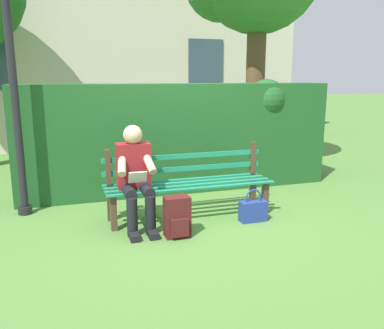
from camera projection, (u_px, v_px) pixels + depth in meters
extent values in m
plane|color=#517F38|center=(190.00, 217.00, 4.95)|extent=(60.00, 60.00, 0.00)
cube|color=#4C3828|center=(265.00, 198.00, 5.03)|extent=(0.07, 0.07, 0.41)
cube|color=#4C3828|center=(114.00, 213.00, 4.46)|extent=(0.07, 0.07, 0.41)
cube|color=#4C3828|center=(253.00, 190.00, 5.35)|extent=(0.07, 0.07, 0.41)
cube|color=#4C3828|center=(110.00, 204.00, 4.78)|extent=(0.07, 0.07, 0.41)
cube|color=#1E8460|center=(184.00, 179.00, 5.07)|extent=(2.04, 0.06, 0.02)
cube|color=#1E8460|center=(188.00, 182.00, 4.93)|extent=(2.04, 0.06, 0.02)
cube|color=#1E8460|center=(191.00, 185.00, 4.79)|extent=(2.04, 0.06, 0.02)
cube|color=#1E8460|center=(195.00, 188.00, 4.66)|extent=(2.04, 0.06, 0.02)
cube|color=#4C3828|center=(252.00, 158.00, 5.29)|extent=(0.06, 0.06, 0.42)
cube|color=#4C3828|center=(108.00, 167.00, 4.73)|extent=(0.06, 0.06, 0.42)
cube|color=#1E8460|center=(184.00, 169.00, 5.03)|extent=(2.04, 0.02, 0.06)
cube|color=#1E8460|center=(184.00, 156.00, 4.99)|extent=(2.04, 0.02, 0.06)
cube|color=maroon|center=(133.00, 165.00, 4.62)|extent=(0.38, 0.22, 0.52)
sphere|color=#D8AD8C|center=(133.00, 135.00, 4.52)|extent=(0.22, 0.22, 0.22)
cylinder|color=black|center=(146.00, 189.00, 4.51)|extent=(0.13, 0.42, 0.13)
cylinder|color=black|center=(128.00, 191.00, 4.45)|extent=(0.13, 0.42, 0.13)
cylinder|color=black|center=(151.00, 215.00, 4.36)|extent=(0.12, 0.12, 0.43)
cylinder|color=black|center=(132.00, 217.00, 4.30)|extent=(0.12, 0.12, 0.43)
cube|color=black|center=(152.00, 233.00, 4.32)|extent=(0.10, 0.24, 0.07)
cube|color=black|center=(134.00, 236.00, 4.26)|extent=(0.10, 0.24, 0.07)
cylinder|color=#D8AD8C|center=(149.00, 162.00, 4.52)|extent=(0.14, 0.32, 0.26)
cylinder|color=#D8AD8C|center=(122.00, 163.00, 4.43)|extent=(0.14, 0.32, 0.26)
cube|color=white|center=(138.00, 177.00, 4.39)|extent=(0.20, 0.07, 0.13)
cube|color=#1E5123|center=(179.00, 137.00, 6.04)|extent=(4.66, 0.68, 1.60)
sphere|color=#1E5123|center=(267.00, 99.00, 6.25)|extent=(0.61, 0.61, 0.61)
sphere|color=#1E5123|center=(98.00, 107.00, 5.65)|extent=(0.54, 0.54, 0.54)
cylinder|color=brown|center=(255.00, 89.00, 7.45)|extent=(0.35, 0.35, 2.95)
cube|color=beige|center=(97.00, 1.00, 10.21)|extent=(9.88, 2.75, 7.17)
cube|color=#334756|center=(206.00, 64.00, 9.99)|extent=(0.90, 0.04, 1.20)
cube|color=#4C1919|center=(177.00, 217.00, 4.30)|extent=(0.27, 0.18, 0.44)
cube|color=#4C1919|center=(180.00, 228.00, 4.22)|extent=(0.19, 0.04, 0.20)
cylinder|color=#4C1919|center=(182.00, 211.00, 4.42)|extent=(0.04, 0.04, 0.27)
cylinder|color=#4C1919|center=(167.00, 212.00, 4.37)|extent=(0.04, 0.04, 0.27)
cube|color=navy|center=(253.00, 211.00, 4.77)|extent=(0.32, 0.14, 0.25)
torus|color=navy|center=(253.00, 197.00, 4.74)|extent=(0.20, 0.02, 0.20)
cylinder|color=black|center=(25.00, 210.00, 5.04)|extent=(0.17, 0.17, 0.10)
cylinder|color=black|center=(12.00, 72.00, 4.68)|extent=(0.10, 0.10, 3.49)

